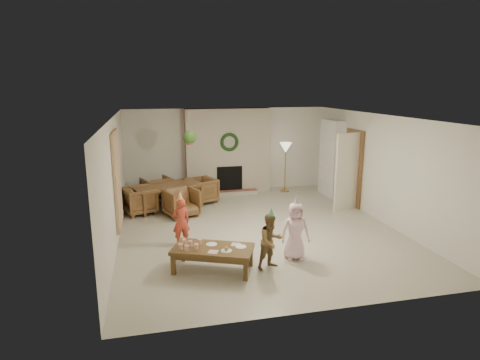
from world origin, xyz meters
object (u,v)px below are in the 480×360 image
object	(u,v)px
dining_chair_far	(157,189)
dining_chair_left	(140,200)
dining_chair_near	(182,203)
dining_chair_right	(201,190)
child_red	(181,222)
dining_table	(169,197)
child_pink	(295,231)
coffee_table_top	(213,249)
child_plaid	(271,241)

from	to	relation	value
dining_chair_far	dining_chair_left	xyz separation A→B (m)	(-0.45, -1.00, 0.00)
dining_chair_left	dining_chair_near	bearing A→B (deg)	-135.00
dining_chair_left	dining_chair_right	xyz separation A→B (m)	(1.63, 0.62, 0.00)
dining_chair_left	child_red	bearing A→B (deg)	178.75
dining_table	child_red	distance (m)	2.62
dining_chair_near	dining_chair_left	xyz separation A→B (m)	(-1.00, 0.45, 0.00)
child_pink	coffee_table_top	bearing A→B (deg)	-167.64
dining_chair_near	dining_chair_far	xyz separation A→B (m)	(-0.55, 1.45, 0.00)
dining_chair_near	child_pink	distance (m)	3.51
child_red	child_plaid	world-z (taller)	child_plaid
dining_chair_far	child_plaid	xyz separation A→B (m)	(1.83, -4.71, 0.15)
dining_chair_far	child_plaid	size ratio (longest dim) A/B	0.76
child_red	child_pink	xyz separation A→B (m)	(2.00, -1.10, 0.05)
dining_chair_near	dining_chair_far	distance (m)	1.55
coffee_table_top	child_plaid	distance (m)	1.02
dining_chair_far	child_pink	xyz separation A→B (m)	(2.39, -4.44, 0.20)
dining_chair_near	dining_chair_far	world-z (taller)	same
dining_chair_left	child_pink	size ratio (longest dim) A/B	0.70
dining_chair_near	coffee_table_top	distance (m)	3.15
dining_table	child_plaid	size ratio (longest dim) A/B	1.77
dining_chair_near	dining_chair_right	xyz separation A→B (m)	(0.63, 1.07, 0.00)
dining_chair_far	child_pink	size ratio (longest dim) A/B	0.70
child_pink	dining_table	bearing A→B (deg)	126.54
dining_chair_near	coffee_table_top	world-z (taller)	dining_chair_near
dining_chair_left	child_pink	xyz separation A→B (m)	(2.84, -3.44, 0.20)
child_plaid	dining_table	bearing A→B (deg)	91.33
dining_table	dining_chair_far	distance (m)	0.78
coffee_table_top	dining_chair_near	bearing A→B (deg)	117.92
coffee_table_top	dining_chair_far	bearing A→B (deg)	123.17
dining_chair_near	dining_table	bearing A→B (deg)	90.00
dining_chair_right	coffee_table_top	world-z (taller)	dining_chair_right
child_red	child_pink	distance (m)	2.29
dining_chair_near	dining_chair_far	size ratio (longest dim) A/B	1.00
dining_chair_right	coffee_table_top	size ratio (longest dim) A/B	0.55
dining_chair_near	dining_chair_left	distance (m)	1.10
dining_chair_right	child_pink	distance (m)	4.24
dining_chair_right	child_plaid	xyz separation A→B (m)	(0.65, -4.34, 0.15)
dining_chair_left	coffee_table_top	xyz separation A→B (m)	(1.27, -3.58, 0.05)
dining_chair_near	coffee_table_top	xyz separation A→B (m)	(0.27, -3.14, 0.05)
dining_table	coffee_table_top	size ratio (longest dim) A/B	1.28
dining_table	dining_chair_far	world-z (taller)	dining_chair_far
child_pink	child_plaid	bearing A→B (deg)	-146.41
dining_table	child_pink	world-z (taller)	child_pink
dining_chair_near	dining_chair_left	bearing A→B (deg)	135.00
dining_chair_far	child_red	bearing A→B (deg)	75.70
dining_chair_far	dining_table	bearing A→B (deg)	90.00
dining_table	dining_chair_left	distance (m)	0.78
dining_chair_left	child_red	distance (m)	2.48
dining_chair_far	dining_chair_right	distance (m)	1.24
dining_table	dining_chair_right	bearing A→B (deg)	0.00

